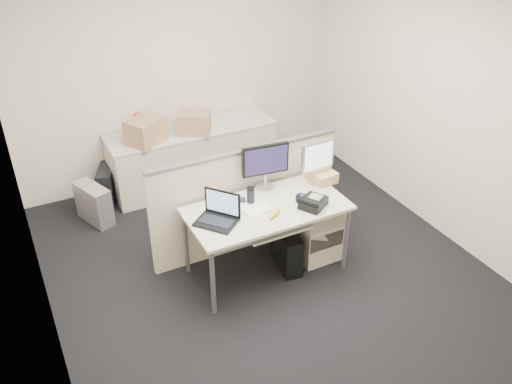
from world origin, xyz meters
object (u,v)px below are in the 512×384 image
laptop (216,211)px  desk_phone (313,203)px  desk (267,213)px  monitor_main (265,167)px

laptop → desk_phone: bearing=40.8°
desk → desk_phone: size_ratio=6.11×
monitor_main → laptop: 0.76m
laptop → monitor_main: bearing=77.8°
laptop → desk: bearing=53.0°
monitor_main → desk: bearing=-108.0°
monitor_main → laptop: (-0.67, -0.34, -0.10)m
desk → monitor_main: size_ratio=3.23×
laptop → desk_phone: 0.92m
monitor_main → desk_phone: bearing=-57.3°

